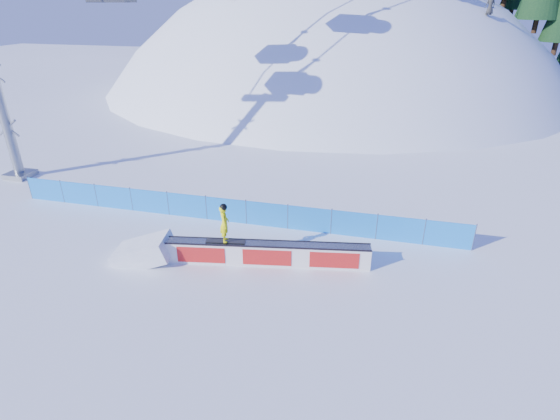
# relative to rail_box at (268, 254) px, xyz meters

# --- Properties ---
(ground) EXTENTS (160.00, 160.00, 0.00)m
(ground) POSITION_rel_rail_box_xyz_m (-2.90, -1.39, -0.48)
(ground) COLOR white
(ground) RESTS_ON ground
(snow_hill) EXTENTS (64.00, 64.00, 64.00)m
(snow_hill) POSITION_rel_rail_box_xyz_m (-2.90, 40.61, -18.48)
(snow_hill) COLOR white
(snow_hill) RESTS_ON ground
(safety_fence) EXTENTS (22.05, 0.05, 1.30)m
(safety_fence) POSITION_rel_rail_box_xyz_m (-2.90, 3.11, 0.12)
(safety_fence) COLOR #167DE5
(safety_fence) RESTS_ON ground
(rail_box) EXTENTS (8.07, 1.93, 0.97)m
(rail_box) POSITION_rel_rail_box_xyz_m (0.00, 0.00, 0.00)
(rail_box) COLOR white
(rail_box) RESTS_ON ground
(snow_ramp) EXTENTS (2.60, 1.87, 1.48)m
(snow_ramp) POSITION_rel_rail_box_xyz_m (-4.98, -0.86, -0.48)
(snow_ramp) COLOR white
(snow_ramp) RESTS_ON ground
(snowboarder) EXTENTS (1.59, 0.65, 1.64)m
(snowboarder) POSITION_rel_rail_box_xyz_m (-1.64, -0.28, 1.30)
(snowboarder) COLOR black
(snowboarder) RESTS_ON rail_box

